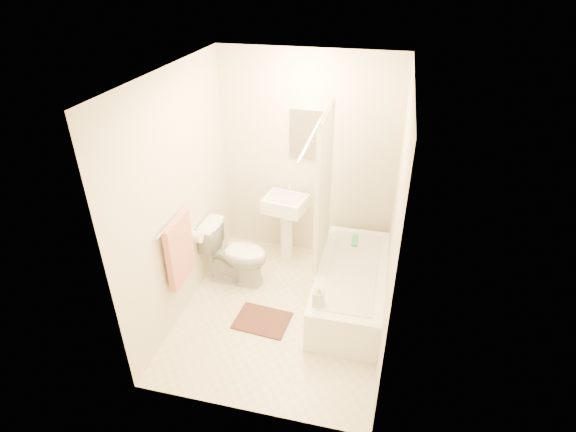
% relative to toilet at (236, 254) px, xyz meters
% --- Properties ---
extents(floor, '(2.40, 2.40, 0.00)m').
position_rel_toilet_xyz_m(floor, '(0.63, -0.40, -0.35)').
color(floor, beige).
rests_on(floor, ground).
extents(ceiling, '(2.40, 2.40, 0.00)m').
position_rel_toilet_xyz_m(ceiling, '(0.63, -0.40, 2.05)').
color(ceiling, white).
rests_on(ceiling, ground).
extents(wall_back, '(2.00, 0.02, 2.40)m').
position_rel_toilet_xyz_m(wall_back, '(0.63, 0.80, 0.85)').
color(wall_back, beige).
rests_on(wall_back, ground).
extents(wall_left, '(0.02, 2.40, 2.40)m').
position_rel_toilet_xyz_m(wall_left, '(-0.37, -0.40, 0.85)').
color(wall_left, beige).
rests_on(wall_left, ground).
extents(wall_right, '(0.02, 2.40, 2.40)m').
position_rel_toilet_xyz_m(wall_right, '(1.63, -0.40, 0.85)').
color(wall_right, beige).
rests_on(wall_right, ground).
extents(mirror, '(0.40, 0.03, 0.55)m').
position_rel_toilet_xyz_m(mirror, '(0.63, 0.78, 1.15)').
color(mirror, white).
rests_on(mirror, wall_back).
extents(curtain_rod, '(0.03, 1.70, 0.03)m').
position_rel_toilet_xyz_m(curtain_rod, '(0.93, -0.30, 1.65)').
color(curtain_rod, silver).
rests_on(curtain_rod, wall_back).
extents(shower_curtain, '(0.04, 0.80, 1.55)m').
position_rel_toilet_xyz_m(shower_curtain, '(0.93, 0.10, 0.87)').
color(shower_curtain, silver).
rests_on(shower_curtain, curtain_rod).
extents(towel_bar, '(0.02, 0.60, 0.02)m').
position_rel_toilet_xyz_m(towel_bar, '(-0.33, -0.65, 0.75)').
color(towel_bar, silver).
rests_on(towel_bar, wall_left).
extents(towel, '(0.06, 0.45, 0.66)m').
position_rel_toilet_xyz_m(towel, '(-0.30, -0.65, 0.43)').
color(towel, '#CC7266').
rests_on(towel, towel_bar).
extents(toilet_paper, '(0.11, 0.12, 0.12)m').
position_rel_toilet_xyz_m(toilet_paper, '(-0.30, -0.28, 0.35)').
color(toilet_paper, white).
rests_on(toilet_paper, wall_left).
extents(toilet, '(0.73, 0.43, 0.70)m').
position_rel_toilet_xyz_m(toilet, '(0.00, 0.00, 0.00)').
color(toilet, white).
rests_on(toilet, floor).
extents(sink, '(0.52, 0.44, 0.90)m').
position_rel_toilet_xyz_m(sink, '(0.43, 0.55, 0.10)').
color(sink, white).
rests_on(sink, floor).
extents(bathtub, '(0.68, 1.56, 0.44)m').
position_rel_toilet_xyz_m(bathtub, '(1.28, -0.10, -0.13)').
color(bathtub, white).
rests_on(bathtub, floor).
extents(bath_mat, '(0.56, 0.44, 0.02)m').
position_rel_toilet_xyz_m(bath_mat, '(0.46, -0.59, -0.34)').
color(bath_mat, '#4D2919').
rests_on(bath_mat, floor).
extents(soap_bottle, '(0.10, 0.10, 0.21)m').
position_rel_toilet_xyz_m(soap_bottle, '(1.04, -0.70, 0.19)').
color(soap_bottle, white).
rests_on(soap_bottle, bathtub).
extents(scrub_brush, '(0.07, 0.21, 0.04)m').
position_rel_toilet_xyz_m(scrub_brush, '(1.25, 0.39, 0.11)').
color(scrub_brush, '#42B76E').
rests_on(scrub_brush, bathtub).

